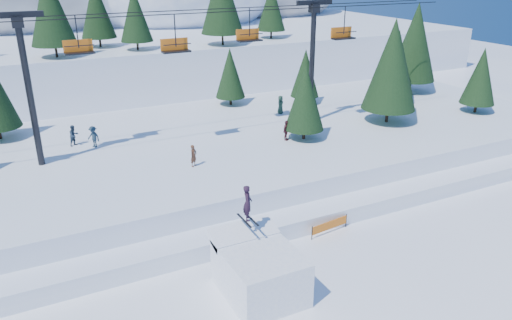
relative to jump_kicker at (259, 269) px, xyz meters
name	(u,v)px	position (x,y,z in m)	size (l,w,h in m)	color
ground	(279,304)	(0.42, -1.40, -1.33)	(160.00, 160.00, 0.00)	white
mid_shelf	(168,160)	(0.42, 16.60, -0.08)	(70.00, 22.00, 2.50)	white
berm	(217,223)	(0.42, 6.60, -0.78)	(70.00, 6.00, 1.10)	white
mountain_ridge	(30,2)	(-4.66, 71.97, 8.31)	(119.00, 60.06, 26.46)	white
jump_kicker	(259,269)	(0.00, 0.00, 0.00)	(3.56, 4.86, 5.31)	white
chairlift	(171,55)	(1.20, 16.65, 7.99)	(46.00, 3.21, 10.28)	black
conifer_stand	(198,83)	(3.42, 17.15, 5.55)	(62.71, 15.80, 9.33)	black
distant_skiers	(141,137)	(-1.44, 17.00, 1.98)	(29.55, 9.35, 1.69)	#213544
banner_near	(330,225)	(6.56, 3.28, -0.79)	(2.84, 0.42, 0.90)	black
banner_far	(390,195)	(12.72, 4.92, -0.79)	(2.80, 0.61, 0.90)	black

